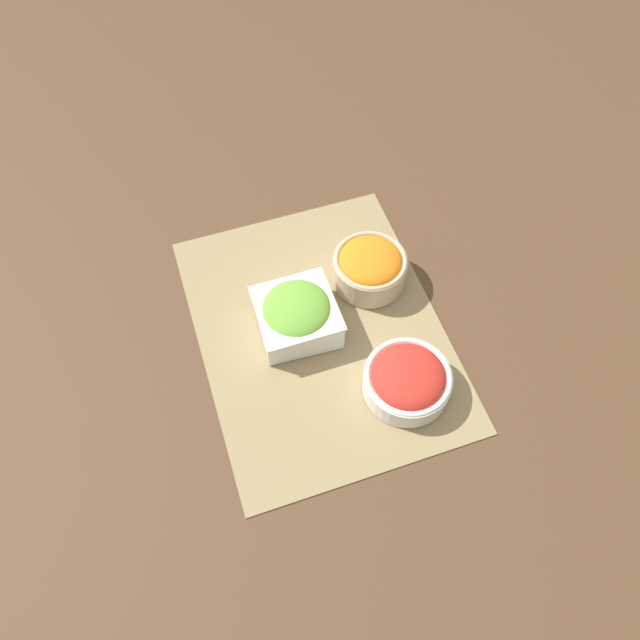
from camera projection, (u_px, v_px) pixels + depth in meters
ground_plane at (320, 331)px, 0.98m from camera, size 3.00×3.00×0.00m
placemat at (320, 331)px, 0.97m from camera, size 0.48×0.37×0.00m
lettuce_bowl at (297, 314)px, 0.95m from camera, size 0.12×0.12×0.06m
tomato_bowl at (408, 379)px, 0.90m from camera, size 0.13×0.13×0.06m
carrot_bowl at (370, 266)px, 1.00m from camera, size 0.12×0.12×0.06m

